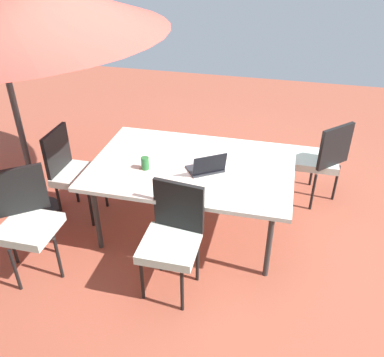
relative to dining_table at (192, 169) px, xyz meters
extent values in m
cube|color=#9E4C38|center=(0.00, 0.00, -0.74)|extent=(10.00, 10.00, 0.02)
cube|color=silver|center=(0.00, 0.00, 0.03)|extent=(1.92, 1.29, 0.04)
cylinder|color=#333333|center=(-0.81, -0.49, -0.36)|extent=(0.05, 0.05, 0.73)
cylinder|color=#333333|center=(0.81, -0.49, -0.36)|extent=(0.05, 0.05, 0.73)
cylinder|color=#333333|center=(-0.81, 0.49, -0.36)|extent=(0.05, 0.05, 0.73)
cylinder|color=#333333|center=(0.81, 0.49, -0.36)|extent=(0.05, 0.05, 0.73)
cylinder|color=#4C4C4C|center=(1.70, 0.12, 0.47)|extent=(0.06, 0.06, 2.39)
cylinder|color=black|center=(1.70, 0.12, -0.70)|extent=(0.44, 0.44, 0.06)
cube|color=silver|center=(-1.21, -0.89, -0.24)|extent=(0.46, 0.46, 0.08)
cube|color=black|center=(-1.36, -0.75, 0.03)|extent=(0.34, 0.34, 0.45)
cylinder|color=black|center=(-1.21, -1.15, -0.50)|extent=(0.03, 0.03, 0.45)
cylinder|color=black|center=(-0.95, -0.89, -0.50)|extent=(0.03, 0.03, 0.45)
cylinder|color=black|center=(-1.46, -0.90, -0.50)|extent=(0.03, 0.03, 0.45)
cylinder|color=black|center=(-1.21, -0.64, -0.50)|extent=(0.03, 0.03, 0.45)
cube|color=silver|center=(-0.02, 0.86, -0.24)|extent=(0.46, 0.46, 0.08)
cube|color=black|center=(-0.04, 0.65, 0.03)|extent=(0.44, 0.09, 0.45)
cylinder|color=black|center=(0.18, 1.01, -0.50)|extent=(0.03, 0.03, 0.45)
cylinder|color=black|center=(-0.17, 1.06, -0.50)|extent=(0.03, 0.03, 0.45)
cylinder|color=black|center=(0.14, 0.66, -0.50)|extent=(0.03, 0.03, 0.45)
cylinder|color=black|center=(-0.22, 0.70, -0.50)|extent=(0.03, 0.03, 0.45)
cube|color=silver|center=(1.21, 0.02, -0.24)|extent=(0.46, 0.46, 0.08)
cube|color=black|center=(1.42, 0.02, 0.03)|extent=(0.04, 0.44, 0.45)
cylinder|color=black|center=(1.03, 0.20, -0.50)|extent=(0.03, 0.03, 0.45)
cylinder|color=black|center=(1.03, -0.16, -0.50)|extent=(0.03, 0.03, 0.45)
cylinder|color=black|center=(1.39, 0.20, -0.50)|extent=(0.03, 0.03, 0.45)
cylinder|color=black|center=(1.39, -0.16, -0.50)|extent=(0.03, 0.03, 0.45)
cube|color=silver|center=(1.23, 0.92, -0.24)|extent=(0.46, 0.46, 0.08)
cube|color=black|center=(1.36, 0.75, 0.03)|extent=(0.37, 0.30, 0.45)
cylinder|color=black|center=(1.27, 1.17, -0.50)|extent=(0.03, 0.03, 0.45)
cylinder|color=black|center=(0.98, 0.96, -0.50)|extent=(0.03, 0.03, 0.45)
cylinder|color=black|center=(1.49, 0.89, -0.50)|extent=(0.03, 0.03, 0.45)
cylinder|color=black|center=(1.20, 0.67, -0.50)|extent=(0.03, 0.03, 0.45)
cube|color=#2D2D33|center=(-0.14, 0.06, 0.05)|extent=(0.39, 0.36, 0.02)
cube|color=black|center=(-0.20, 0.15, 0.16)|extent=(0.30, 0.22, 0.20)
cylinder|color=#286B33|center=(0.41, 0.17, 0.11)|extent=(0.07, 0.07, 0.12)
camera|label=1|loc=(-0.79, 3.31, 2.04)|focal=38.66mm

